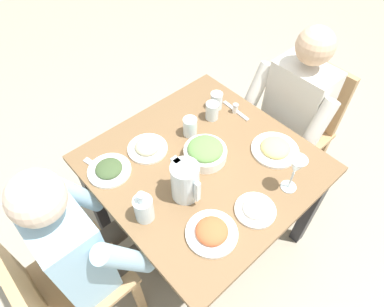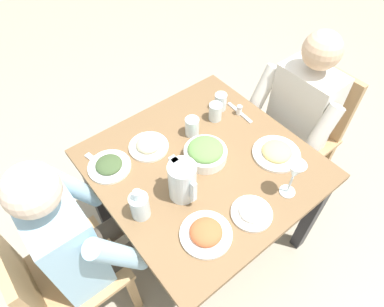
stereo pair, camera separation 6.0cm
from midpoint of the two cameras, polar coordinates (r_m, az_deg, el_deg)
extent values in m
plane|color=#9E937F|center=(2.20, 0.63, -13.24)|extent=(8.00, 8.00, 0.00)
cube|color=brown|center=(1.60, 0.84, -1.79)|extent=(0.96, 0.96, 0.03)
cube|color=#232328|center=(2.00, -16.91, -7.43)|extent=(0.06, 0.06, 0.69)
cube|color=#232328|center=(2.27, 1.36, 4.50)|extent=(0.06, 0.06, 0.69)
cube|color=#232328|center=(1.98, 18.56, -8.85)|extent=(0.06, 0.06, 0.69)
cube|color=tan|center=(2.00, -24.59, -20.40)|extent=(0.04, 0.04, 0.42)
cube|color=tan|center=(1.99, -15.90, -15.18)|extent=(0.04, 0.04, 0.42)
cube|color=tan|center=(1.85, -10.03, -22.65)|extent=(0.04, 0.04, 0.42)
cube|color=tan|center=(1.71, -19.48, -19.17)|extent=(0.40, 0.40, 0.03)
cube|color=tan|center=(1.53, -27.81, -19.53)|extent=(0.38, 0.04, 0.42)
cube|color=tan|center=(2.40, 19.95, -0.80)|extent=(0.04, 0.04, 0.42)
cube|color=tan|center=(2.49, 13.73, 3.67)|extent=(0.04, 0.04, 0.42)
cube|color=tan|center=(2.19, 15.04, -5.45)|extent=(0.04, 0.04, 0.42)
cube|color=tan|center=(2.30, 8.48, -0.37)|extent=(0.04, 0.04, 0.42)
cube|color=tan|center=(2.17, 15.46, 3.15)|extent=(0.40, 0.40, 0.03)
cube|color=tan|center=(2.15, 19.61, 9.49)|extent=(0.38, 0.04, 0.42)
cube|color=#9EC6E0|center=(1.48, -21.15, -14.78)|extent=(0.32, 0.20, 0.50)
sphere|color=beige|center=(1.18, -26.17, -6.81)|extent=(0.19, 0.19, 0.19)
cylinder|color=#473D33|center=(1.77, -14.50, -13.40)|extent=(0.11, 0.38, 0.11)
cylinder|color=#473D33|center=(1.97, -8.71, -12.83)|extent=(0.10, 0.10, 0.45)
cylinder|color=#9EC6E0|center=(1.58, -20.38, -6.39)|extent=(0.08, 0.23, 0.37)
cylinder|color=#473D33|center=(1.70, -11.32, -17.40)|extent=(0.11, 0.38, 0.11)
cylinder|color=#473D33|center=(1.91, -5.56, -16.30)|extent=(0.10, 0.10, 0.45)
cylinder|color=#9EC6E0|center=(1.37, -12.26, -17.11)|extent=(0.08, 0.23, 0.37)
cube|color=silver|center=(1.98, 16.51, 7.92)|extent=(0.32, 0.20, 0.50)
sphere|color=#DBB28E|center=(1.76, 19.24, 16.81)|extent=(0.19, 0.19, 0.19)
cylinder|color=#473D33|center=(2.03, 13.49, -1.50)|extent=(0.11, 0.38, 0.11)
cylinder|color=#473D33|center=(2.08, 9.25, -7.60)|extent=(0.10, 0.10, 0.45)
cylinder|color=silver|center=(1.81, 19.01, 3.27)|extent=(0.08, 0.23, 0.37)
cylinder|color=#473D33|center=(2.08, 9.92, 1.19)|extent=(0.11, 0.38, 0.11)
cylinder|color=#473D33|center=(2.14, 5.87, -4.80)|extent=(0.10, 0.10, 0.45)
cylinder|color=silver|center=(1.95, 9.55, 9.76)|extent=(0.08, 0.23, 0.37)
cylinder|color=silver|center=(1.40, -2.40, -4.76)|extent=(0.12, 0.12, 0.19)
cube|color=silver|center=(1.36, -0.35, -6.44)|extent=(0.02, 0.02, 0.11)
cube|color=silver|center=(1.36, -3.99, -1.36)|extent=(0.04, 0.03, 0.02)
cylinder|color=white|center=(1.58, 1.17, -0.04)|extent=(0.20, 0.20, 0.05)
ellipsoid|color=#608E47|center=(1.56, 1.19, 0.80)|extent=(0.17, 0.17, 0.06)
cylinder|color=white|center=(1.45, 9.48, -9.48)|extent=(0.17, 0.17, 0.01)
ellipsoid|color=white|center=(1.44, 9.56, -9.13)|extent=(0.11, 0.11, 0.04)
cylinder|color=white|center=(1.67, 12.87, 0.58)|extent=(0.23, 0.23, 0.01)
ellipsoid|color=#E0C670|center=(1.65, 12.97, 0.99)|extent=(0.14, 0.14, 0.05)
cylinder|color=white|center=(1.65, -8.55, 0.79)|extent=(0.19, 0.19, 0.01)
ellipsoid|color=#B7AD89|center=(1.64, -8.62, 1.20)|extent=(0.12, 0.12, 0.05)
cylinder|color=white|center=(1.38, 2.08, -13.38)|extent=(0.21, 0.21, 0.01)
ellipsoid|color=#CC5B33|center=(1.36, 2.10, -13.01)|extent=(0.13, 0.13, 0.06)
cylinder|color=white|center=(1.60, -14.83, -2.82)|extent=(0.20, 0.20, 0.01)
ellipsoid|color=#3D512D|center=(1.59, -14.95, -2.48)|extent=(0.12, 0.12, 0.04)
cylinder|color=silver|center=(1.76, 2.44, 7.20)|extent=(0.07, 0.07, 0.10)
cylinder|color=silver|center=(1.67, -1.36, 4.54)|extent=(0.07, 0.07, 0.10)
cylinder|color=silver|center=(1.82, 3.21, 8.91)|extent=(0.06, 0.06, 0.09)
cylinder|color=silver|center=(1.55, 14.93, -5.49)|extent=(0.07, 0.07, 0.01)
cylinder|color=silver|center=(1.51, 15.33, -4.34)|extent=(0.01, 0.01, 0.10)
cone|color=silver|center=(1.44, 16.10, -2.13)|extent=(0.08, 0.08, 0.09)
cylinder|color=silver|center=(1.39, -9.38, -9.24)|extent=(0.08, 0.08, 0.12)
cylinder|color=white|center=(1.41, -9.25, -9.74)|extent=(0.07, 0.07, 0.07)
cylinder|color=silver|center=(1.32, -9.82, -7.42)|extent=(0.03, 0.03, 0.04)
cylinder|color=white|center=(1.82, 6.39, 7.48)|extent=(0.03, 0.03, 0.04)
cylinder|color=#B2B2B7|center=(1.80, 6.46, 8.12)|extent=(0.03, 0.03, 0.01)
cube|color=silver|center=(1.63, -16.66, -2.32)|extent=(0.17, 0.06, 0.01)
cube|color=silver|center=(1.83, 6.50, 7.19)|extent=(0.19, 0.03, 0.01)
camera|label=1|loc=(0.03, -91.10, -1.31)|focal=31.51mm
camera|label=2|loc=(0.03, 88.90, 1.31)|focal=31.51mm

